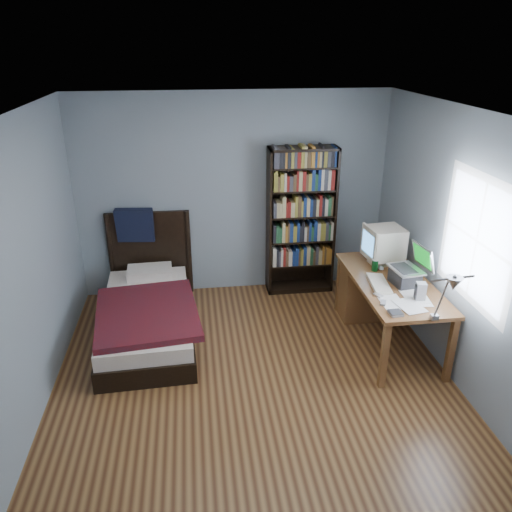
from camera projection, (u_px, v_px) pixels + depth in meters
name	position (u px, v px, depth m)	size (l,w,h in m)	color
room	(258.00, 266.00, 4.23)	(4.20, 4.24, 2.50)	#4C2A16
desk	(375.00, 289.00, 5.67)	(0.75, 1.58, 0.73)	brown
crt_monitor	(383.00, 243.00, 5.45)	(0.41, 0.38, 0.43)	beige
laptop	(407.00, 274.00, 5.04)	(0.38, 0.38, 0.42)	#2D2D30
desk_lamp	(451.00, 287.00, 3.87)	(0.25, 0.56, 0.66)	#99999E
keyboard	(379.00, 284.00, 5.06)	(0.17, 0.44, 0.03)	beige
speaker	(420.00, 291.00, 4.75)	(0.09, 0.09, 0.18)	#969598
soda_can	(375.00, 265.00, 5.35)	(0.07, 0.07, 0.12)	#073813
mouse	(381.00, 268.00, 5.40)	(0.06, 0.10, 0.03)	silver
phone_silver	(378.00, 295.00, 4.84)	(0.05, 0.09, 0.02)	silver
phone_grey	(383.00, 303.00, 4.70)	(0.05, 0.10, 0.02)	#969598
external_drive	(396.00, 313.00, 4.52)	(0.11, 0.11, 0.02)	#969598
bookshelf	(301.00, 222.00, 6.21)	(0.84, 0.30, 1.86)	black
bed	(148.00, 310.00, 5.53)	(1.15, 2.06, 1.16)	black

